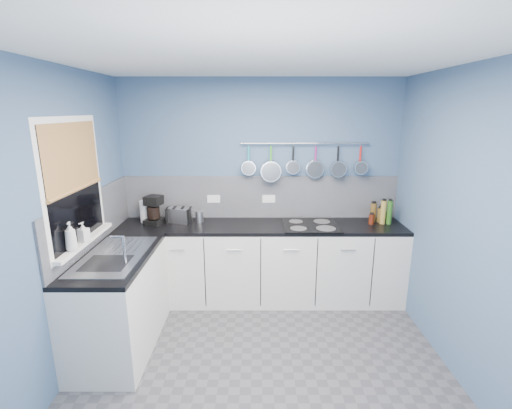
{
  "coord_description": "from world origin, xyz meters",
  "views": [
    {
      "loc": [
        -0.05,
        -2.71,
        2.15
      ],
      "look_at": [
        -0.05,
        0.75,
        1.25
      ],
      "focal_mm": 25.66,
      "sensor_mm": 36.0,
      "label": 1
    }
  ],
  "objects_px": {
    "toaster": "(179,215)",
    "canister": "(199,217)",
    "paper_towel": "(145,212)",
    "coffee_maker": "(154,210)",
    "soap_bottle_b": "(83,232)",
    "soap_bottle_a": "(71,236)",
    "hob": "(310,225)"
  },
  "relations": [
    {
      "from": "toaster",
      "to": "canister",
      "type": "bearing_deg",
      "value": 19.77
    },
    {
      "from": "paper_towel",
      "to": "coffee_maker",
      "type": "bearing_deg",
      "value": -30.05
    },
    {
      "from": "soap_bottle_b",
      "to": "coffee_maker",
      "type": "relative_size",
      "value": 0.54
    },
    {
      "from": "soap_bottle_a",
      "to": "coffee_maker",
      "type": "relative_size",
      "value": 0.75
    },
    {
      "from": "paper_towel",
      "to": "hob",
      "type": "height_order",
      "value": "paper_towel"
    },
    {
      "from": "canister",
      "to": "hob",
      "type": "xyz_separation_m",
      "value": [
        1.25,
        -0.15,
        -0.06
      ]
    },
    {
      "from": "soap_bottle_a",
      "to": "hob",
      "type": "height_order",
      "value": "soap_bottle_a"
    },
    {
      "from": "soap_bottle_a",
      "to": "coffee_maker",
      "type": "height_order",
      "value": "soap_bottle_a"
    },
    {
      "from": "soap_bottle_a",
      "to": "paper_towel",
      "type": "distance_m",
      "value": 1.28
    },
    {
      "from": "hob",
      "to": "soap_bottle_a",
      "type": "bearing_deg",
      "value": -151.98
    },
    {
      "from": "soap_bottle_b",
      "to": "canister",
      "type": "xyz_separation_m",
      "value": [
        0.83,
        1.05,
        -0.17
      ]
    },
    {
      "from": "paper_towel",
      "to": "toaster",
      "type": "bearing_deg",
      "value": 0.04
    },
    {
      "from": "soap_bottle_a",
      "to": "canister",
      "type": "height_order",
      "value": "soap_bottle_a"
    },
    {
      "from": "coffee_maker",
      "to": "hob",
      "type": "bearing_deg",
      "value": 13.19
    },
    {
      "from": "soap_bottle_b",
      "to": "coffee_maker",
      "type": "xyz_separation_m",
      "value": [
        0.34,
        0.97,
        -0.08
      ]
    },
    {
      "from": "soap_bottle_b",
      "to": "hob",
      "type": "distance_m",
      "value": 2.28
    },
    {
      "from": "soap_bottle_b",
      "to": "canister",
      "type": "distance_m",
      "value": 1.35
    },
    {
      "from": "soap_bottle_b",
      "to": "toaster",
      "type": "relative_size",
      "value": 0.66
    },
    {
      "from": "toaster",
      "to": "coffee_maker",
      "type": "bearing_deg",
      "value": -145.62
    },
    {
      "from": "soap_bottle_b",
      "to": "coffee_maker",
      "type": "bearing_deg",
      "value": 70.98
    },
    {
      "from": "soap_bottle_b",
      "to": "toaster",
      "type": "distance_m",
      "value": 1.21
    },
    {
      "from": "soap_bottle_a",
      "to": "soap_bottle_b",
      "type": "bearing_deg",
      "value": 90.0
    },
    {
      "from": "paper_towel",
      "to": "soap_bottle_a",
      "type": "bearing_deg",
      "value": -99.59
    },
    {
      "from": "soap_bottle_a",
      "to": "soap_bottle_b",
      "type": "height_order",
      "value": "soap_bottle_a"
    },
    {
      "from": "toaster",
      "to": "canister",
      "type": "relative_size",
      "value": 2.07
    },
    {
      "from": "canister",
      "to": "soap_bottle_a",
      "type": "bearing_deg",
      "value": -123.51
    },
    {
      "from": "soap_bottle_a",
      "to": "toaster",
      "type": "xyz_separation_m",
      "value": [
        0.6,
        1.25,
        -0.19
      ]
    },
    {
      "from": "coffee_maker",
      "to": "hob",
      "type": "relative_size",
      "value": 0.52
    },
    {
      "from": "paper_towel",
      "to": "toaster",
      "type": "xyz_separation_m",
      "value": [
        0.39,
        0.0,
        -0.04
      ]
    },
    {
      "from": "soap_bottle_b",
      "to": "canister",
      "type": "relative_size",
      "value": 1.36
    },
    {
      "from": "soap_bottle_a",
      "to": "toaster",
      "type": "relative_size",
      "value": 0.92
    },
    {
      "from": "soap_bottle_a",
      "to": "coffee_maker",
      "type": "xyz_separation_m",
      "value": [
        0.34,
        1.18,
        -0.11
      ]
    }
  ]
}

